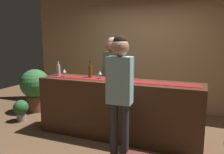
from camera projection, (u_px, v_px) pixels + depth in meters
The scene contains 12 objects.
ground_plane at pixel (118, 137), 3.98m from camera, with size 10.00×10.00×0.00m, color brown.
back_wall at pixel (146, 49), 5.47m from camera, with size 6.00×0.12×2.90m, color tan.
bar_counter at pixel (118, 109), 3.90m from camera, with size 2.79×0.60×1.00m, color #472B19.
counter_runner_cloth at pixel (118, 80), 3.81m from camera, with size 2.65×0.28×0.01m, color maroon.
wine_bottle_clear at pixel (58, 70), 4.26m from camera, with size 0.07×0.07×0.30m.
wine_bottle_amber at pixel (90, 71), 4.07m from camera, with size 0.07×0.07×0.30m.
wine_glass_near_customer at pixel (64, 71), 4.17m from camera, with size 0.07×0.07×0.14m.
wine_glass_mid_counter at pixel (100, 73), 3.94m from camera, with size 0.07×0.07×0.14m.
bartender at pixel (112, 71), 4.46m from camera, with size 0.36×0.24×1.72m.
customer_sipping at pixel (120, 84), 3.09m from camera, with size 0.35×0.24×1.75m.
potted_plant_tall at pixel (35, 87), 5.32m from camera, with size 0.68×0.68×0.99m.
potted_plant_small at pixel (21, 109), 4.71m from camera, with size 0.30×0.30×0.44m.
Camera 1 is at (1.32, -3.51, 1.70)m, focal length 36.51 mm.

